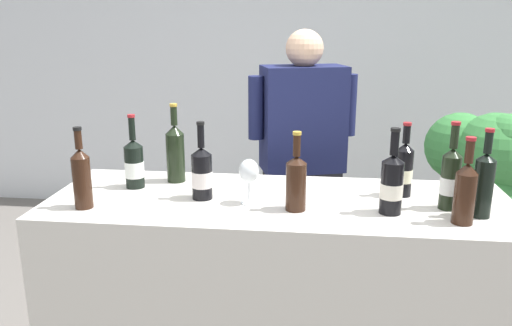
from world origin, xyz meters
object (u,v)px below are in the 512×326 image
wine_bottle_5 (296,181)px  wine_bottle_6 (465,191)px  wine_bottle_7 (202,173)px  wine_bottle_9 (404,169)px  wine_bottle_4 (175,152)px  wine_glass (249,173)px  wine_bottle_8 (392,183)px  wine_bottle_1 (450,178)px  person_server (301,187)px  wine_bottle_3 (484,183)px  wine_bottle_2 (82,176)px  potted_shrub (481,175)px  wine_bottle_0 (134,163)px

wine_bottle_5 → wine_bottle_6: wine_bottle_6 is taller
wine_bottle_7 → wine_bottle_9: 0.83m
wine_bottle_4 → wine_glass: wine_bottle_4 is taller
wine_bottle_7 → wine_bottle_8: size_ratio=0.97×
wine_bottle_4 → wine_bottle_1: bearing=-11.4°
wine_bottle_1 → person_server: 1.02m
wine_bottle_3 → wine_bottle_4: 1.27m
wine_bottle_6 → wine_bottle_2: bearing=-179.9°
wine_bottle_1 → wine_bottle_5: (-0.58, -0.08, -0.01)m
wine_glass → potted_shrub: 1.88m
wine_bottle_5 → potted_shrub: wine_bottle_5 is taller
wine_bottle_0 → wine_bottle_5: wine_bottle_0 is taller
wine_bottle_7 → wine_glass: (0.20, -0.04, 0.02)m
wine_bottle_1 → wine_bottle_9: size_ratio=1.11×
wine_glass → wine_bottle_3: bearing=-2.8°
wine_bottle_2 → wine_glass: size_ratio=1.76×
wine_bottle_2 → person_server: (0.82, 0.92, -0.31)m
wine_bottle_4 → wine_bottle_9: (0.99, -0.09, -0.02)m
wine_glass → potted_shrub: size_ratio=0.15×
wine_bottle_0 → wine_bottle_9: bearing=0.9°
wine_bottle_3 → wine_bottle_1: bearing=144.4°
wine_bottle_8 → potted_shrub: (0.76, 1.36, -0.35)m
wine_bottle_1 → wine_bottle_9: wine_bottle_1 is taller
wine_bottle_8 → wine_glass: 0.55m
wine_bottle_2 → wine_bottle_7: size_ratio=1.00×
wine_bottle_4 → wine_bottle_5: wine_bottle_4 is taller
wine_bottle_9 → potted_shrub: size_ratio=0.26×
wine_bottle_1 → wine_bottle_3: (0.10, -0.07, 0.01)m
wine_bottle_6 → wine_glass: wine_bottle_6 is taller
wine_bottle_9 → wine_bottle_5: bearing=-153.1°
wine_bottle_3 → wine_glass: bearing=177.2°
wine_bottle_5 → potted_shrub: bearing=50.8°
wine_bottle_8 → wine_bottle_7: bearing=173.6°
wine_bottle_1 → wine_bottle_6: wine_bottle_1 is taller
potted_shrub → wine_bottle_3: bearing=-107.6°
person_server → wine_bottle_2: bearing=-131.7°
potted_shrub → wine_bottle_0: bearing=-147.5°
wine_bottle_5 → person_server: bearing=89.9°
wine_bottle_9 → potted_shrub: 1.37m
wine_bottle_9 → wine_bottle_3: bearing=-40.4°
wine_bottle_0 → wine_glass: 0.54m
wine_bottle_2 → person_server: person_server is taller
wine_bottle_5 → wine_bottle_4: bearing=150.8°
wine_bottle_6 → person_server: size_ratio=0.19×
wine_bottle_0 → potted_shrub: wine_bottle_0 is taller
wine_bottle_1 → wine_bottle_7: wine_bottle_1 is taller
wine_bottle_7 → wine_bottle_9: size_ratio=1.03×
person_server → potted_shrub: (1.11, 0.51, -0.04)m
person_server → potted_shrub: bearing=24.7°
wine_bottle_1 → wine_bottle_9: (-0.15, 0.14, -0.01)m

